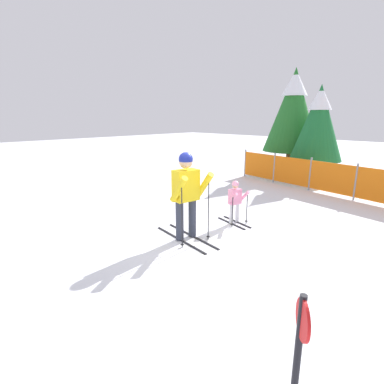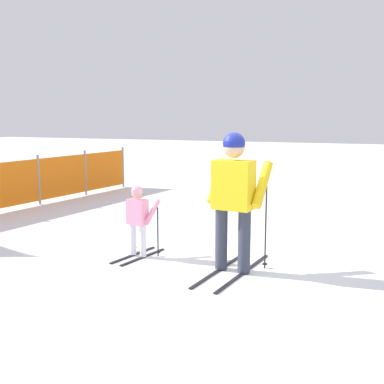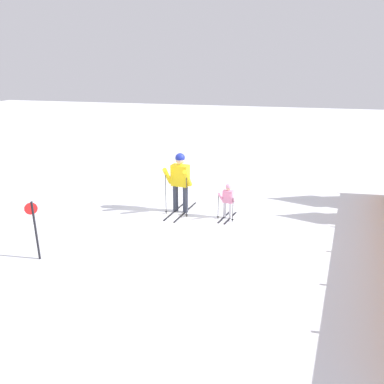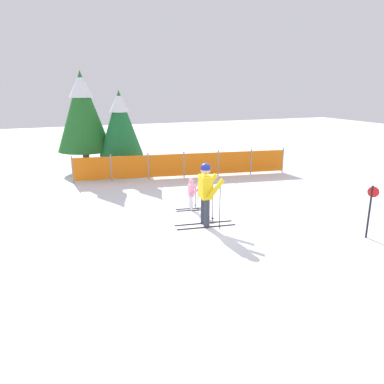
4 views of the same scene
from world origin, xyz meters
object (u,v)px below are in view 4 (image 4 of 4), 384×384
Objects in this scene: skier_adult at (206,189)px; trail_marker at (370,206)px; conifer_near at (120,122)px; skier_child at (192,192)px; safety_fence at (184,165)px; conifer_far at (82,110)px.

trail_marker is (3.61, -2.44, -0.21)m from skier_adult.
skier_child is at bearing -82.12° from conifer_near.
conifer_near reaches higher than safety_fence.
conifer_near is 2.61× the size of trail_marker.
conifer_near is (1.53, -0.85, -0.53)m from conifer_far.
conifer_near is at bearing -28.99° from conifer_far.
safety_fence is at bearing 83.31° from skier_adult.
trail_marker is (5.90, -11.30, -1.96)m from conifer_far.
skier_adult is 8.13m from conifer_near.
skier_child is 0.28× the size of conifer_near.
trail_marker is at bearing -75.70° from safety_fence.
skier_adult reaches higher than skier_child.
skier_child is 5.24m from trail_marker.
safety_fence is 2.49× the size of conifer_near.
conifer_far is 1.83m from conifer_near.
skier_child is at bearing -107.69° from safety_fence.
trail_marker is at bearing -36.29° from skier_child.
skier_child is 8.08m from conifer_far.
skier_adult is at bearing 145.89° from trail_marker.
conifer_far is at bearing 151.01° from conifer_near.
trail_marker is (4.36, -10.45, -1.43)m from conifer_near.
conifer_far reaches higher than safety_fence.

